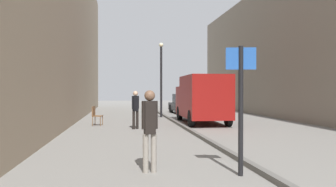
{
  "coord_description": "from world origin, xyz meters",
  "views": [
    {
      "loc": [
        -1.27,
        -1.77,
        1.71
      ],
      "look_at": [
        0.97,
        13.11,
        1.57
      ],
      "focal_mm": 33.75,
      "sensor_mm": 36.0,
      "label": 1
    }
  ],
  "objects_px": {
    "pedestrian_mid_block": "(135,107)",
    "parked_car": "(186,104)",
    "pedestrian_main_foreground": "(150,125)",
    "delivery_van": "(202,98)",
    "street_sign_post": "(241,99)",
    "lamp_post": "(161,75)",
    "cafe_chair_near_window": "(96,114)"
  },
  "relations": [
    {
      "from": "pedestrian_mid_block",
      "to": "parked_car",
      "type": "height_order",
      "value": "pedestrian_mid_block"
    },
    {
      "from": "pedestrian_main_foreground",
      "to": "delivery_van",
      "type": "height_order",
      "value": "delivery_van"
    },
    {
      "from": "street_sign_post",
      "to": "lamp_post",
      "type": "distance_m",
      "value": 14.04
    },
    {
      "from": "lamp_post",
      "to": "cafe_chair_near_window",
      "type": "xyz_separation_m",
      "value": [
        -3.76,
        -4.34,
        -2.18
      ]
    },
    {
      "from": "pedestrian_mid_block",
      "to": "lamp_post",
      "type": "relative_size",
      "value": 0.35
    },
    {
      "from": "lamp_post",
      "to": "cafe_chair_near_window",
      "type": "relative_size",
      "value": 5.06
    },
    {
      "from": "street_sign_post",
      "to": "parked_car",
      "type": "bearing_deg",
      "value": -85.92
    },
    {
      "from": "lamp_post",
      "to": "parked_car",
      "type": "bearing_deg",
      "value": 50.75
    },
    {
      "from": "pedestrian_mid_block",
      "to": "delivery_van",
      "type": "bearing_deg",
      "value": -170.31
    },
    {
      "from": "delivery_van",
      "to": "parked_car",
      "type": "relative_size",
      "value": 1.16
    },
    {
      "from": "delivery_van",
      "to": "lamp_post",
      "type": "bearing_deg",
      "value": 113.61
    },
    {
      "from": "delivery_van",
      "to": "parked_car",
      "type": "bearing_deg",
      "value": 86.6
    },
    {
      "from": "pedestrian_mid_block",
      "to": "street_sign_post",
      "type": "relative_size",
      "value": 0.65
    },
    {
      "from": "delivery_van",
      "to": "lamp_post",
      "type": "height_order",
      "value": "lamp_post"
    },
    {
      "from": "pedestrian_main_foreground",
      "to": "parked_car",
      "type": "xyz_separation_m",
      "value": [
        4.16,
        16.16,
        -0.28
      ]
    },
    {
      "from": "delivery_van",
      "to": "cafe_chair_near_window",
      "type": "relative_size",
      "value": 5.3
    },
    {
      "from": "pedestrian_mid_block",
      "to": "lamp_post",
      "type": "bearing_deg",
      "value": -127.54
    },
    {
      "from": "lamp_post",
      "to": "cafe_chair_near_window",
      "type": "distance_m",
      "value": 6.14
    },
    {
      "from": "delivery_van",
      "to": "cafe_chair_near_window",
      "type": "bearing_deg",
      "value": -174.9
    },
    {
      "from": "parked_car",
      "to": "lamp_post",
      "type": "xyz_separation_m",
      "value": [
        -2.19,
        -2.68,
        2.01
      ]
    },
    {
      "from": "pedestrian_mid_block",
      "to": "cafe_chair_near_window",
      "type": "relative_size",
      "value": 1.8
    },
    {
      "from": "lamp_post",
      "to": "pedestrian_main_foreground",
      "type": "bearing_deg",
      "value": -98.31
    },
    {
      "from": "pedestrian_main_foreground",
      "to": "lamp_post",
      "type": "bearing_deg",
      "value": 75.05
    },
    {
      "from": "street_sign_post",
      "to": "cafe_chair_near_window",
      "type": "bearing_deg",
      "value": -57.47
    },
    {
      "from": "pedestrian_main_foreground",
      "to": "parked_car",
      "type": "bearing_deg",
      "value": 68.92
    },
    {
      "from": "delivery_van",
      "to": "street_sign_post",
      "type": "relative_size",
      "value": 1.92
    },
    {
      "from": "delivery_van",
      "to": "parked_car",
      "type": "distance_m",
      "value": 6.73
    },
    {
      "from": "lamp_post",
      "to": "cafe_chair_near_window",
      "type": "height_order",
      "value": "lamp_post"
    },
    {
      "from": "pedestrian_main_foreground",
      "to": "delivery_van",
      "type": "bearing_deg",
      "value": 62.56
    },
    {
      "from": "delivery_van",
      "to": "parked_car",
      "type": "xyz_separation_m",
      "value": [
        0.56,
        6.68,
        -0.6
      ]
    },
    {
      "from": "pedestrian_mid_block",
      "to": "street_sign_post",
      "type": "bearing_deg",
      "value": 82.42
    },
    {
      "from": "pedestrian_main_foreground",
      "to": "street_sign_post",
      "type": "distance_m",
      "value": 1.94
    }
  ]
}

